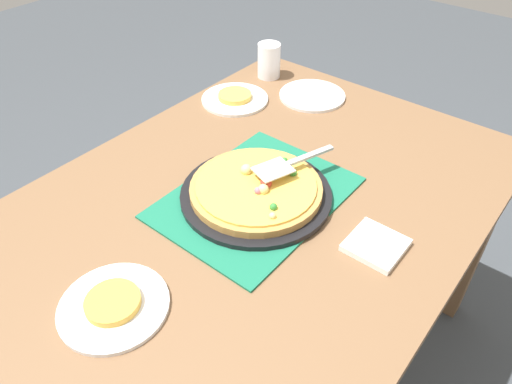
{
  "coord_description": "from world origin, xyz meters",
  "views": [
    {
      "loc": [
        -0.71,
        -0.58,
        1.54
      ],
      "look_at": [
        0.0,
        0.0,
        0.77
      ],
      "focal_mm": 33.65,
      "sensor_mm": 36.0,
      "label": 1
    }
  ],
  "objects": [
    {
      "name": "pizza_server",
      "position": [
        0.09,
        -0.03,
        0.82
      ],
      "size": [
        0.23,
        0.12,
        0.01
      ],
      "color": "silver",
      "rests_on": "pizza"
    },
    {
      "name": "cup_far",
      "position": [
        0.55,
        0.39,
        0.81
      ],
      "size": [
        0.08,
        0.08,
        0.12
      ],
      "primitive_type": "cylinder",
      "color": "white",
      "rests_on": "dining_table"
    },
    {
      "name": "dining_table",
      "position": [
        0.0,
        0.0,
        0.64
      ],
      "size": [
        1.4,
        1.0,
        0.75
      ],
      "color": "brown",
      "rests_on": "ground_plane"
    },
    {
      "name": "served_slice_right",
      "position": [
        -0.44,
        0.01,
        0.77
      ],
      "size": [
        0.11,
        0.11,
        0.02
      ],
      "primitive_type": "cylinder",
      "color": "gold",
      "rests_on": "plate_far_right"
    },
    {
      "name": "placemat",
      "position": [
        0.0,
        0.0,
        0.75
      ],
      "size": [
        0.48,
        0.36,
        0.01
      ],
      "primitive_type": "cube",
      "color": "#196B4C",
      "rests_on": "dining_table"
    },
    {
      "name": "plate_side",
      "position": [
        0.53,
        0.18,
        0.76
      ],
      "size": [
        0.22,
        0.22,
        0.01
      ],
      "primitive_type": "cylinder",
      "color": "white",
      "rests_on": "dining_table"
    },
    {
      "name": "served_slice_left",
      "position": [
        0.34,
        0.37,
        0.77
      ],
      "size": [
        0.11,
        0.11,
        0.02
      ],
      "primitive_type": "cylinder",
      "color": "#EAB747",
      "rests_on": "plate_near_left"
    },
    {
      "name": "napkin_stack",
      "position": [
        0.04,
        -0.32,
        0.76
      ],
      "size": [
        0.12,
        0.12,
        0.02
      ],
      "primitive_type": "cube",
      "color": "white",
      "rests_on": "dining_table"
    },
    {
      "name": "pizza_pan",
      "position": [
        0.0,
        0.0,
        0.76
      ],
      "size": [
        0.38,
        0.38,
        0.01
      ],
      "primitive_type": "cylinder",
      "color": "black",
      "rests_on": "placemat"
    },
    {
      "name": "plate_near_left",
      "position": [
        0.34,
        0.37,
        0.76
      ],
      "size": [
        0.22,
        0.22,
        0.01
      ],
      "primitive_type": "cylinder",
      "color": "white",
      "rests_on": "dining_table"
    },
    {
      "name": "plate_far_right",
      "position": [
        -0.44,
        0.01,
        0.76
      ],
      "size": [
        0.22,
        0.22,
        0.01
      ],
      "primitive_type": "cylinder",
      "color": "white",
      "rests_on": "dining_table"
    },
    {
      "name": "pizza",
      "position": [
        0.0,
        -0.0,
        0.78
      ],
      "size": [
        0.33,
        0.33,
        0.05
      ],
      "color": "#B78442",
      "rests_on": "pizza_pan"
    },
    {
      "name": "ground_plane",
      "position": [
        0.0,
        0.0,
        0.0
      ],
      "size": [
        8.0,
        8.0,
        0.0
      ],
      "primitive_type": "plane",
      "color": "#3D4247"
    }
  ]
}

